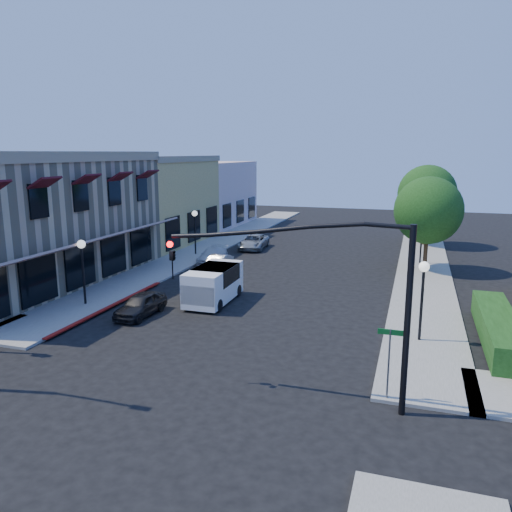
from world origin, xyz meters
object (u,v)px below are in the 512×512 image
(street_tree_b, at_px, (427,194))
(parked_car_c, at_px, (212,255))
(street_name_sign, at_px, (389,353))
(white_van, at_px, (213,282))
(parked_car_d, at_px, (254,242))
(parked_car_b, at_px, (217,263))
(lamppost_left_near, at_px, (82,256))
(signal_mast_arm, at_px, (337,283))
(street_tree_a, at_px, (428,210))
(lamppost_right_far, at_px, (422,227))
(lamppost_right_near, at_px, (423,281))
(parked_car_a, at_px, (141,305))
(lamppost_left_far, at_px, (195,221))

(street_tree_b, bearing_deg, parked_car_c, -141.34)
(street_name_sign, height_order, white_van, street_name_sign)
(street_tree_b, bearing_deg, white_van, -117.33)
(street_tree_b, distance_m, parked_car_d, 15.52)
(parked_car_b, bearing_deg, lamppost_left_near, -109.19)
(street_name_sign, bearing_deg, signal_mast_arm, -156.80)
(street_tree_a, height_order, street_name_sign, street_tree_a)
(street_tree_b, relative_size, parked_car_d, 1.64)
(street_tree_a, height_order, lamppost_right_far, street_tree_a)
(lamppost_right_near, height_order, parked_car_d, lamppost_right_near)
(white_van, height_order, parked_car_c, white_van)
(lamppost_right_near, height_order, parked_car_a, lamppost_right_near)
(signal_mast_arm, relative_size, white_van, 1.82)
(parked_car_c, bearing_deg, street_tree_a, 4.60)
(lamppost_right_near, bearing_deg, street_tree_b, 89.28)
(lamppost_left_far, xyz_separation_m, parked_car_b, (3.70, -4.47, -2.19))
(white_van, bearing_deg, street_tree_b, 62.67)
(signal_mast_arm, xyz_separation_m, lamppost_right_far, (2.64, 22.50, -1.35))
(signal_mast_arm, distance_m, lamppost_left_far, 25.07)
(signal_mast_arm, distance_m, lamppost_right_near, 7.15)
(street_tree_a, bearing_deg, lamppost_right_far, 98.53)
(street_tree_b, height_order, signal_mast_arm, street_tree_b)
(street_name_sign, height_order, parked_car_a, street_name_sign)
(lamppost_right_near, bearing_deg, parked_car_a, -177.63)
(street_tree_b, relative_size, parked_car_b, 2.12)
(street_name_sign, xyz_separation_m, parked_car_a, (-12.30, 5.25, -1.13))
(lamppost_right_near, xyz_separation_m, parked_car_a, (-13.30, -0.55, -2.16))
(street_name_sign, xyz_separation_m, lamppost_left_near, (-16.00, 5.80, 1.04))
(lamppost_left_near, bearing_deg, street_name_sign, -19.93)
(street_tree_b, xyz_separation_m, parked_car_c, (-15.00, -12.00, -4.01))
(street_name_sign, relative_size, parked_car_b, 0.76)
(street_tree_a, relative_size, lamppost_right_far, 1.82)
(parked_car_d, bearing_deg, lamppost_left_far, -135.71)
(lamppost_left_near, bearing_deg, street_tree_a, 38.98)
(white_van, bearing_deg, signal_mast_arm, -48.69)
(lamppost_left_near, distance_m, lamppost_right_near, 17.00)
(street_tree_a, distance_m, parked_car_b, 14.77)
(street_tree_b, relative_size, lamppost_right_far, 1.97)
(parked_car_a, bearing_deg, lamppost_left_near, 174.34)
(signal_mast_arm, height_order, lamppost_left_near, signal_mast_arm)
(street_name_sign, xyz_separation_m, parked_car_b, (-12.30, 15.33, -1.15))
(parked_car_b, height_order, parked_car_c, parked_car_b)
(white_van, xyz_separation_m, parked_car_d, (-2.74, 15.32, -0.53))
(street_tree_b, bearing_deg, lamppost_left_far, -149.97)
(lamppost_left_near, height_order, parked_car_b, lamppost_left_near)
(lamppost_left_far, relative_size, lamppost_right_near, 1.00)
(parked_car_a, bearing_deg, street_tree_b, 63.79)
(parked_car_c, bearing_deg, parked_car_d, 75.33)
(parked_car_a, bearing_deg, lamppost_right_far, 53.99)
(lamppost_right_far, bearing_deg, street_name_sign, -92.63)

